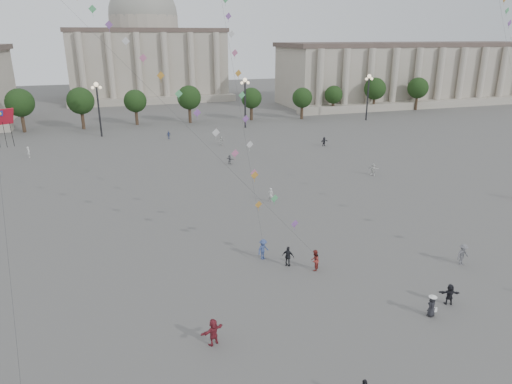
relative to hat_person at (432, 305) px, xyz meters
name	(u,v)px	position (x,y,z in m)	size (l,w,h in m)	color
ground	(323,319)	(-7.64, 1.99, -0.86)	(360.00, 360.00, 0.00)	#514F4C
hall_east	(415,73)	(67.36, 95.89, 7.56)	(84.00, 26.22, 17.20)	#A09886
hall_central	(146,52)	(-7.64, 131.21, 13.37)	(48.30, 34.30, 35.50)	#A09886
tree_row	(170,101)	(-7.64, 79.99, 4.53)	(137.12, 5.12, 8.00)	#35241A
lamp_post_mid_west	(98,99)	(-22.64, 71.99, 6.49)	(2.00, 0.90, 10.65)	#262628
lamp_post_mid_east	(245,94)	(7.36, 71.99, 6.49)	(2.00, 0.90, 10.65)	#262628
lamp_post_far_east	(368,89)	(37.36, 71.99, 6.49)	(2.00, 0.90, 10.65)	#262628
person_crowd_0	(169,135)	(-10.16, 65.65, -0.11)	(0.88, 0.37, 1.50)	navy
person_crowd_3	(450,294)	(2.27, 0.88, -0.03)	(1.55, 0.49, 1.67)	black
person_crowd_4	(221,141)	(-1.67, 57.31, -0.04)	(1.52, 0.49, 1.64)	silver
person_crowd_6	(463,254)	(7.71, 5.76, 0.11)	(1.26, 0.72, 1.94)	slate
person_crowd_7	(373,169)	(14.76, 32.00, 0.02)	(1.63, 0.52, 1.76)	silver
person_crowd_9	(324,142)	(16.06, 50.77, -0.03)	(1.55, 0.50, 1.68)	black
person_crowd_10	(29,152)	(-34.10, 58.34, 0.04)	(0.66, 0.43, 1.81)	silver
person_crowd_12	(230,159)	(-3.44, 44.17, -0.12)	(1.37, 0.44, 1.48)	slate
person_crowd_13	(271,195)	(-3.04, 26.07, 0.02)	(0.65, 0.42, 1.77)	beige
tourist_1	(288,256)	(-7.06, 10.20, 0.06)	(1.08, 0.45, 1.85)	black
tourist_2	(213,332)	(-15.68, 1.69, 0.07)	(1.74, 0.55, 1.87)	maroon
kite_flyer_0	(315,260)	(-5.16, 8.80, 0.08)	(0.91, 0.71, 1.88)	maroon
kite_flyer_1	(263,249)	(-8.72, 12.12, 0.10)	(1.25, 0.72, 1.93)	#38497E
hat_person	(432,305)	(0.00, 0.00, 0.00)	(0.94, 0.80, 1.69)	black
kite_train_east	(505,11)	(27.47, 25.49, 21.24)	(33.52, 48.87, 71.54)	#3F3F3F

